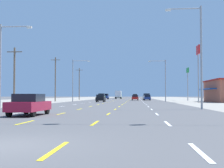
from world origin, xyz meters
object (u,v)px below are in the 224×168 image
sedan_inner_right_midfar (135,98)px  pole_sign_right_row_2 (188,75)px  suv_far_right_far (147,97)px  hatchback_far_right_farthest (145,97)px  suv_far_left_distant_a (106,96)px  hatchback_inner_left_near (101,98)px  streetlight_right_row_1 (164,77)px  streetlight_right_row_0 (198,50)px  hatchback_far_right_mid (147,98)px  box_truck_inner_left_distant_b (118,94)px  streetlight_left_row_1 (75,77)px  pole_sign_right_row_1 (198,59)px  suv_far_left_farther (102,96)px  sedan_inner_left_nearest (29,104)px  suv_inner_right_distant_c (135,96)px  streetlight_left_row_0 (3,60)px

sedan_inner_right_midfar → pole_sign_right_row_2: pole_sign_right_row_2 is taller
sedan_inner_right_midfar → suv_far_right_far: size_ratio=0.92×
hatchback_far_right_farthest → suv_far_left_distant_a: bearing=174.6°
hatchback_inner_left_near → streetlight_right_row_1: 14.51m
streetlight_right_row_0 → hatchback_far_right_mid: bearing=93.1°
hatchback_inner_left_near → box_truck_inner_left_distant_b: box_truck_inner_left_distant_b is taller
suv_far_left_distant_a → streetlight_right_row_1: size_ratio=0.54×
hatchback_far_right_mid → streetlight_left_row_1: streetlight_left_row_1 is taller
pole_sign_right_row_2 → sedan_inner_right_midfar: bearing=164.3°
suv_far_right_far → pole_sign_right_row_1: bearing=-76.9°
hatchback_inner_left_near → suv_far_left_farther: size_ratio=0.80×
hatchback_inner_left_near → pole_sign_right_row_1: pole_sign_right_row_1 is taller
hatchback_far_right_mid → suv_far_left_farther: suv_far_left_farther is taller
sedan_inner_left_nearest → hatchback_far_right_farthest: (10.53, 88.27, 0.03)m
sedan_inner_left_nearest → suv_far_left_farther: bearing=92.7°
hatchback_inner_left_near → suv_inner_right_distant_c: size_ratio=0.80×
suv_far_left_farther → streetlight_right_row_1: 35.54m
streetlight_left_row_1 → suv_far_left_farther: bearing=85.2°
streetlight_left_row_0 → hatchback_far_right_mid: bearing=73.0°
hatchback_far_right_mid → pole_sign_right_row_1: size_ratio=0.36×
streetlight_right_row_1 → streetlight_right_row_0: bearing=-89.9°
sedan_inner_right_midfar → suv_far_right_far: suv_far_right_far is taller
suv_far_left_farther → pole_sign_right_row_1: pole_sign_right_row_1 is taller
box_truck_inner_left_distant_b → streetlight_right_row_1: 59.75m
hatchback_far_right_mid → hatchback_far_right_farthest: bearing=89.5°
box_truck_inner_left_distant_b → suv_inner_right_distant_c: box_truck_inner_left_distant_b is taller
sedan_inner_right_midfar → suv_far_left_farther: bearing=129.4°
hatchback_far_right_farthest → suv_far_left_distant_a: (-14.02, 1.32, 0.24)m
suv_far_right_far → suv_far_left_farther: bearing=170.1°
hatchback_far_right_mid → pole_sign_right_row_2: 12.44m
hatchback_inner_left_near → streetlight_right_row_0: bearing=-68.1°
box_truck_inner_left_distant_b → pole_sign_right_row_2: 48.85m
suv_far_right_far → streetlight_right_row_1: bearing=-84.6°
streetlight_left_row_0 → streetlight_right_row_1: size_ratio=0.95×
hatchback_far_right_mid → streetlight_right_row_0: streetlight_right_row_0 is taller
sedan_inner_left_nearest → sedan_inner_right_midfar: (6.99, 65.15, 0.00)m
streetlight_left_row_1 → sedan_inner_left_nearest: bearing=-82.4°
suv_far_left_distant_a → hatchback_far_right_farthest: bearing=-5.4°
hatchback_inner_left_near → pole_sign_right_row_2: pole_sign_right_row_2 is taller
pole_sign_right_row_1 → suv_far_left_distant_a: bearing=114.1°
hatchback_far_right_mid → hatchback_far_right_farthest: size_ratio=1.00×
sedan_inner_left_nearest → suv_far_left_farther: suv_far_left_farther is taller
hatchback_far_right_farthest → streetlight_left_row_0: size_ratio=0.45×
hatchback_inner_left_near → streetlight_left_row_1: size_ratio=0.42×
streetlight_left_row_0 → streetlight_left_row_1: size_ratio=0.94×
hatchback_far_right_farthest → streetlight_right_row_0: (2.75, -77.95, 5.02)m
suv_inner_right_distant_c → suv_far_left_farther: bearing=-105.4°
sedan_inner_left_nearest → suv_far_right_far: 76.41m
suv_inner_right_distant_c → pole_sign_right_row_1: pole_sign_right_row_1 is taller
suv_far_left_distant_a → suv_inner_right_distant_c: same height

